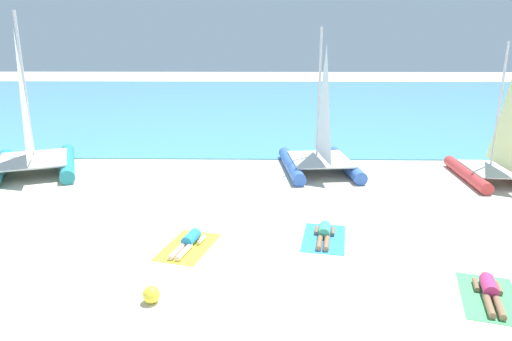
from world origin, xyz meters
TOP-DOWN VIEW (x-y plane):
  - ground_plane at (0.00, 10.00)m, footprint 120.00×120.00m
  - ocean_water at (0.00, 30.82)m, footprint 120.00×40.00m
  - sailboat_blue at (2.47, 9.02)m, footprint 3.09×4.50m
  - sailboat_teal at (-8.85, 8.58)m, footprint 4.59×5.51m
  - sailboat_red at (8.90, 7.85)m, footprint 2.67×3.99m
  - towel_left at (-1.67, 1.94)m, footprint 1.55×2.12m
  - sunbather_left at (-1.66, 2.00)m, footprint 0.78×1.55m
  - towel_middle at (1.84, 2.53)m, footprint 1.42×2.07m
  - sunbather_middle at (1.86, 2.59)m, footprint 0.68×1.56m
  - towel_right at (4.86, -0.33)m, footprint 1.59×2.13m
  - sunbather_right at (4.87, -0.27)m, footprint 0.81×1.55m
  - beach_ball at (-1.99, -0.62)m, footprint 0.35×0.35m

SIDE VIEW (x-z plane):
  - ground_plane at x=0.00m, z-range 0.00..0.00m
  - towel_left at x=-1.67m, z-range 0.00..0.01m
  - towel_middle at x=1.84m, z-range 0.00..0.01m
  - towel_right at x=4.86m, z-range 0.00..0.01m
  - ocean_water at x=0.00m, z-range 0.00..0.05m
  - sunbather_left at x=-1.66m, z-range -0.02..0.28m
  - sunbather_middle at x=1.86m, z-range -0.02..0.28m
  - sunbather_right at x=4.87m, z-range -0.02..0.28m
  - beach_ball at x=-1.99m, z-range 0.00..0.35m
  - sailboat_red at x=8.90m, z-range -1.77..3.27m
  - sailboat_blue at x=2.47m, z-range -1.96..3.62m
  - sailboat_teal at x=-8.85m, z-range -2.16..3.99m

